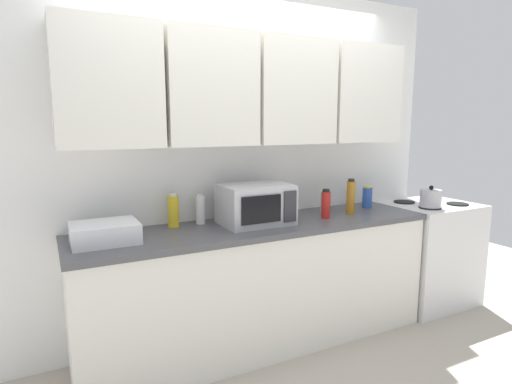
% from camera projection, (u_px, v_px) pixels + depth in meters
% --- Properties ---
extents(wall_back_with_cabinets, '(3.46, 0.38, 2.60)m').
position_uv_depth(wall_back_with_cabinets, '(246.00, 126.00, 3.05)').
color(wall_back_with_cabinets, white).
rests_on(wall_back_with_cabinets, ground_plane).
extents(counter_run, '(2.59, 0.63, 0.90)m').
position_uv_depth(counter_run, '(260.00, 284.00, 3.03)').
color(counter_run, white).
rests_on(counter_run, ground_plane).
extents(stove_range, '(0.76, 0.64, 0.91)m').
position_uv_depth(stove_range, '(427.00, 253.00, 3.77)').
color(stove_range, silver).
rests_on(stove_range, ground_plane).
extents(kettle, '(0.17, 0.17, 0.18)m').
position_uv_depth(kettle, '(431.00, 198.00, 3.48)').
color(kettle, '#B2B2B7').
rests_on(kettle, stove_range).
extents(microwave, '(0.48, 0.37, 0.28)m').
position_uv_depth(microwave, '(255.00, 204.00, 2.94)').
color(microwave, '#B7B7BC').
rests_on(microwave, counter_run).
extents(dish_rack, '(0.38, 0.30, 0.12)m').
position_uv_depth(dish_rack, '(105.00, 233.00, 2.48)').
color(dish_rack, silver).
rests_on(dish_rack, counter_run).
extents(bottle_amber_vinegar, '(0.07, 0.07, 0.27)m').
position_uv_depth(bottle_amber_vinegar, '(351.00, 197.00, 3.27)').
color(bottle_amber_vinegar, '#AD701E').
rests_on(bottle_amber_vinegar, counter_run).
extents(bottle_white_jar, '(0.06, 0.06, 0.21)m').
position_uv_depth(bottle_white_jar, '(200.00, 210.00, 2.95)').
color(bottle_white_jar, white).
rests_on(bottle_white_jar, counter_run).
extents(bottle_blue_cleaner, '(0.08, 0.08, 0.18)m').
position_uv_depth(bottle_blue_cleaner, '(367.00, 197.00, 3.53)').
color(bottle_blue_cleaner, '#2D56B7').
rests_on(bottle_blue_cleaner, counter_run).
extents(bottle_yellow_mustard, '(0.07, 0.07, 0.23)m').
position_uv_depth(bottle_yellow_mustard, '(173.00, 211.00, 2.85)').
color(bottle_yellow_mustard, gold).
rests_on(bottle_yellow_mustard, counter_run).
extents(bottle_clear_tall, '(0.08, 0.08, 0.18)m').
position_uv_depth(bottle_clear_tall, '(325.00, 202.00, 3.32)').
color(bottle_clear_tall, silver).
rests_on(bottle_clear_tall, counter_run).
extents(bottle_red_sauce, '(0.07, 0.07, 0.22)m').
position_uv_depth(bottle_red_sauce, '(326.00, 204.00, 3.12)').
color(bottle_red_sauce, red).
rests_on(bottle_red_sauce, counter_run).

